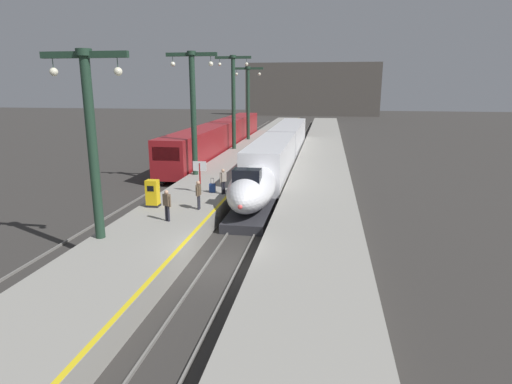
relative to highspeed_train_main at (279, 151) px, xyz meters
name	(u,v)px	position (x,y,z in m)	size (l,w,h in m)	color
ground_plane	(222,267)	(0.00, -23.17, -1.92)	(260.00, 260.00, 0.00)	#33302D
platform_left	(241,161)	(-4.05, 1.58, -1.39)	(4.80, 110.00, 1.05)	gray
platform_right	(321,164)	(4.05, 1.58, -1.39)	(4.80, 110.00, 1.05)	gray
platform_left_safety_stripe	(263,157)	(-1.77, 1.58, -0.86)	(0.20, 107.80, 0.01)	yellow
rail_main_left	(276,162)	(-0.75, 4.33, -1.86)	(0.08, 110.00, 0.12)	slate
rail_main_right	(290,163)	(0.75, 4.33, -1.86)	(0.08, 110.00, 0.12)	slate
rail_secondary_left	(203,160)	(-8.85, 4.33, -1.86)	(0.08, 110.00, 0.12)	slate
rail_secondary_right	(216,161)	(-7.35, 4.33, -1.86)	(0.08, 110.00, 0.12)	slate
highspeed_train_main	(279,151)	(0.00, 0.00, 0.00)	(2.92, 39.00, 3.60)	silver
regional_train_adjacent	(221,136)	(-8.10, 9.56, 0.21)	(2.85, 36.60, 3.80)	maroon
station_column_near	(91,128)	(-5.90, -23.05, 4.30)	(4.00, 0.68, 8.51)	#1E3828
station_column_mid	(193,102)	(-5.90, -7.96, 4.84)	(4.00, 0.68, 9.52)	#1E3828
station_column_far	(233,94)	(-5.90, 6.83, 5.19)	(4.00, 0.68, 10.19)	#1E3828
station_column_distant	(248,96)	(-5.90, 15.77, 4.76)	(4.00, 0.68, 9.37)	#1E3828
passenger_near_edge	(223,179)	(-2.14, -13.93, 0.12)	(0.39, 0.49, 1.69)	#23232D
passenger_mid_platform	(198,193)	(-2.69, -17.68, 0.12)	(0.22, 0.57, 1.69)	#23232D
passenger_far_waiting	(167,203)	(-3.69, -20.10, 0.12)	(0.53, 0.36, 1.69)	#23232D
rolling_suitcase	(212,188)	(-2.97, -13.61, -0.56)	(0.40, 0.22, 0.98)	navy
ticket_machine_yellow	(153,194)	(-5.55, -17.53, -0.13)	(0.76, 0.62, 1.60)	yellow
departure_info_board	(200,170)	(-3.76, -13.78, 0.64)	(0.90, 0.10, 2.12)	maroon
terminus_back_wall	(312,90)	(0.00, 78.83, 5.08)	(36.00, 2.00, 14.00)	#4C4742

